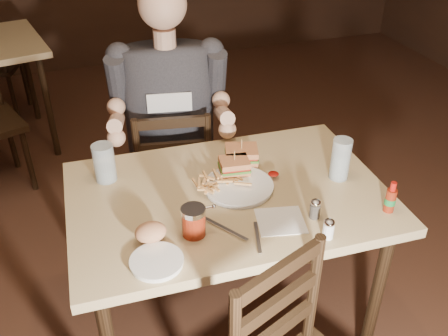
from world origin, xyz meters
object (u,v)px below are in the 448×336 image
object	(u,v)px
diner	(168,91)
side_plate	(157,263)
main_table	(228,211)
chair_far	(174,176)
syrup_dispenser	(194,221)
glass_right	(341,159)
glass_left	(104,163)
hot_sauce	(391,197)
dinner_plate	(238,187)

from	to	relation	value
diner	side_plate	xyz separation A→B (m)	(-0.26, -0.91, -0.15)
main_table	chair_far	xyz separation A→B (m)	(-0.06, 0.68, -0.26)
diner	syrup_dispenser	bearing A→B (deg)	-87.84
glass_right	side_plate	xyz separation A→B (m)	(-0.77, -0.25, -0.08)
glass_left	side_plate	world-z (taller)	glass_left
hot_sauce	glass_left	bearing A→B (deg)	150.65
diner	hot_sauce	distance (m)	1.08
side_plate	diner	bearing A→B (deg)	74.07
main_table	chair_far	distance (m)	0.73
hot_sauce	chair_far	bearing A→B (deg)	120.59
hot_sauce	side_plate	bearing A→B (deg)	-179.84
dinner_plate	diner	bearing A→B (deg)	100.76
diner	dinner_plate	bearing A→B (deg)	-69.22
hot_sauce	side_plate	distance (m)	0.84
diner	glass_left	xyz separation A→B (m)	(-0.35, -0.39, -0.08)
side_plate	dinner_plate	bearing A→B (deg)	38.25
main_table	glass_left	size ratio (longest dim) A/B	7.92
diner	dinner_plate	world-z (taller)	diner
glass_left	glass_right	xyz separation A→B (m)	(0.86, -0.27, 0.01)
hot_sauce	dinner_plate	bearing A→B (deg)	147.25
dinner_plate	glass_left	xyz separation A→B (m)	(-0.46, 0.22, 0.07)
glass_left	diner	bearing A→B (deg)	48.53
chair_far	diner	distance (m)	0.50
main_table	side_plate	distance (m)	0.45
chair_far	dinner_plate	distance (m)	0.76
dinner_plate	hot_sauce	bearing A→B (deg)	-32.75
main_table	diner	distance (m)	0.67
glass_left	side_plate	bearing A→B (deg)	-80.63
syrup_dispenser	side_plate	xyz separation A→B (m)	(-0.15, -0.10, -0.05)
dinner_plate	glass_right	world-z (taller)	glass_right
glass_left	side_plate	distance (m)	0.53
dinner_plate	side_plate	distance (m)	0.48
diner	syrup_dispenser	size ratio (longest dim) A/B	9.00
main_table	chair_far	world-z (taller)	chair_far
diner	glass_right	xyz separation A→B (m)	(0.51, -0.66, -0.07)
chair_far	glass_left	xyz separation A→B (m)	(-0.35, -0.44, 0.42)
main_table	syrup_dispenser	bearing A→B (deg)	-134.97
dinner_plate	glass_right	size ratio (longest dim) A/B	1.53
diner	dinner_plate	distance (m)	0.64
chair_far	syrup_dispenser	size ratio (longest dim) A/B	8.05
main_table	chair_far	size ratio (longest dim) A/B	1.40
syrup_dispenser	chair_far	bearing A→B (deg)	83.94
dinner_plate	side_plate	xyz separation A→B (m)	(-0.38, -0.30, -0.00)
main_table	glass_left	world-z (taller)	glass_left
dinner_plate	side_plate	bearing A→B (deg)	-141.75
glass_left	hot_sauce	size ratio (longest dim) A/B	1.25
chair_far	diner	xyz separation A→B (m)	(-0.01, -0.05, 0.49)
main_table	diner	xyz separation A→B (m)	(-0.07, 0.63, 0.24)
chair_far	side_plate	world-z (taller)	chair_far
hot_sauce	main_table	bearing A→B (deg)	150.70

